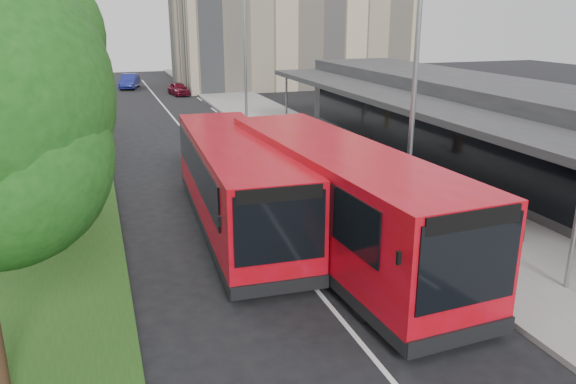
{
  "coord_description": "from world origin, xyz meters",
  "views": [
    {
      "loc": [
        -4.85,
        -12.81,
        6.7
      ],
      "look_at": [
        0.46,
        2.75,
        1.5
      ],
      "focal_mm": 35.0,
      "sensor_mm": 36.0,
      "label": 1
    }
  ],
  "objects_px": {
    "car_far": "(129,81)",
    "lamp_post_far": "(244,48)",
    "lamp_post_near": "(412,85)",
    "litter_bin": "(327,154)",
    "bus_second": "(237,184)",
    "bollard": "(284,125)",
    "tree_mid": "(25,47)",
    "car_near": "(178,89)",
    "tree_far": "(49,50)",
    "bus_main": "(338,201)"
  },
  "relations": [
    {
      "from": "tree_far",
      "to": "bollard",
      "type": "height_order",
      "value": "tree_far"
    },
    {
      "from": "bus_second",
      "to": "car_far",
      "type": "xyz_separation_m",
      "value": [
        -0.86,
        39.17,
        -0.85
      ]
    },
    {
      "from": "tree_far",
      "to": "litter_bin",
      "type": "relative_size",
      "value": 8.31
    },
    {
      "from": "lamp_post_near",
      "to": "car_far",
      "type": "bearing_deg",
      "value": 98.02
    },
    {
      "from": "bus_second",
      "to": "lamp_post_far",
      "type": "bearing_deg",
      "value": 77.12
    },
    {
      "from": "litter_bin",
      "to": "car_far",
      "type": "relative_size",
      "value": 0.22
    },
    {
      "from": "tree_mid",
      "to": "car_near",
      "type": "height_order",
      "value": "tree_mid"
    },
    {
      "from": "tree_mid",
      "to": "bus_second",
      "type": "height_order",
      "value": "tree_mid"
    },
    {
      "from": "bus_main",
      "to": "car_far",
      "type": "relative_size",
      "value": 2.8
    },
    {
      "from": "tree_far",
      "to": "bollard",
      "type": "bearing_deg",
      "value": -17.36
    },
    {
      "from": "lamp_post_near",
      "to": "bus_main",
      "type": "bearing_deg",
      "value": -161.9
    },
    {
      "from": "tree_far",
      "to": "litter_bin",
      "type": "bearing_deg",
      "value": -41.91
    },
    {
      "from": "lamp_post_far",
      "to": "bus_second",
      "type": "relative_size",
      "value": 0.76
    },
    {
      "from": "lamp_post_far",
      "to": "bollard",
      "type": "distance_m",
      "value": 6.29
    },
    {
      "from": "lamp_post_far",
      "to": "car_far",
      "type": "bearing_deg",
      "value": 105.31
    },
    {
      "from": "lamp_post_far",
      "to": "car_near",
      "type": "relative_size",
      "value": 2.46
    },
    {
      "from": "tree_mid",
      "to": "lamp_post_near",
      "type": "xyz_separation_m",
      "value": [
        11.13,
        -7.05,
        -0.93
      ]
    },
    {
      "from": "lamp_post_far",
      "to": "tree_mid",
      "type": "bearing_deg",
      "value": -130.68
    },
    {
      "from": "bollard",
      "to": "tree_far",
      "type": "bearing_deg",
      "value": 162.64
    },
    {
      "from": "car_near",
      "to": "car_far",
      "type": "distance_m",
      "value": 7.27
    },
    {
      "from": "lamp_post_near",
      "to": "bollard",
      "type": "distance_m",
      "value": 15.8
    },
    {
      "from": "lamp_post_far",
      "to": "lamp_post_near",
      "type": "bearing_deg",
      "value": -90.0
    },
    {
      "from": "tree_mid",
      "to": "car_far",
      "type": "height_order",
      "value": "tree_mid"
    },
    {
      "from": "car_near",
      "to": "bus_main",
      "type": "bearing_deg",
      "value": -99.22
    },
    {
      "from": "bus_main",
      "to": "car_near",
      "type": "xyz_separation_m",
      "value": [
        0.63,
        35.87,
        -1.08
      ]
    },
    {
      "from": "tree_far",
      "to": "lamp_post_near",
      "type": "xyz_separation_m",
      "value": [
        11.13,
        -19.05,
        -0.16
      ]
    },
    {
      "from": "tree_mid",
      "to": "tree_far",
      "type": "xyz_separation_m",
      "value": [
        0.0,
        12.0,
        -0.76
      ]
    },
    {
      "from": "bus_main",
      "to": "litter_bin",
      "type": "bearing_deg",
      "value": 65.55
    },
    {
      "from": "bus_main",
      "to": "car_near",
      "type": "distance_m",
      "value": 35.89
    },
    {
      "from": "lamp_post_near",
      "to": "bus_main",
      "type": "relative_size",
      "value": 0.7
    },
    {
      "from": "tree_mid",
      "to": "tree_far",
      "type": "height_order",
      "value": "tree_mid"
    },
    {
      "from": "litter_bin",
      "to": "bollard",
      "type": "distance_m",
      "value": 6.93
    },
    {
      "from": "lamp_post_near",
      "to": "bollard",
      "type": "bearing_deg",
      "value": 86.12
    },
    {
      "from": "bollard",
      "to": "car_near",
      "type": "height_order",
      "value": "bollard"
    },
    {
      "from": "litter_bin",
      "to": "bollard",
      "type": "xyz_separation_m",
      "value": [
        0.21,
        6.93,
        0.12
      ]
    },
    {
      "from": "bus_main",
      "to": "car_far",
      "type": "bearing_deg",
      "value": 90.74
    },
    {
      "from": "tree_mid",
      "to": "bus_second",
      "type": "relative_size",
      "value": 0.83
    },
    {
      "from": "car_far",
      "to": "bollard",
      "type": "bearing_deg",
      "value": -62.46
    },
    {
      "from": "tree_mid",
      "to": "bus_second",
      "type": "distance_m",
      "value": 8.95
    },
    {
      "from": "lamp_post_near",
      "to": "litter_bin",
      "type": "height_order",
      "value": "lamp_post_near"
    },
    {
      "from": "bus_second",
      "to": "bus_main",
      "type": "bearing_deg",
      "value": -50.17
    },
    {
      "from": "tree_far",
      "to": "car_near",
      "type": "relative_size",
      "value": 2.32
    },
    {
      "from": "bus_second",
      "to": "car_far",
      "type": "bearing_deg",
      "value": 93.8
    },
    {
      "from": "bus_main",
      "to": "tree_mid",
      "type": "bearing_deg",
      "value": 133.21
    },
    {
      "from": "car_far",
      "to": "lamp_post_far",
      "type": "bearing_deg",
      "value": -61.91
    },
    {
      "from": "lamp_post_far",
      "to": "bus_second",
      "type": "xyz_separation_m",
      "value": [
        -4.95,
        -17.95,
        -3.2
      ]
    },
    {
      "from": "lamp_post_near",
      "to": "car_far",
      "type": "xyz_separation_m",
      "value": [
        -5.81,
        41.22,
        -4.04
      ]
    },
    {
      "from": "litter_bin",
      "to": "car_far",
      "type": "xyz_separation_m",
      "value": [
        -6.63,
        32.89,
        0.07
      ]
    },
    {
      "from": "tree_mid",
      "to": "lamp_post_near",
      "type": "bearing_deg",
      "value": -32.36
    },
    {
      "from": "tree_far",
      "to": "bus_second",
      "type": "height_order",
      "value": "tree_far"
    }
  ]
}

